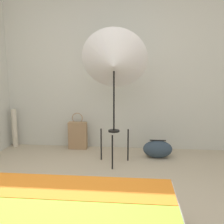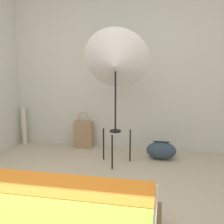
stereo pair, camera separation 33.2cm
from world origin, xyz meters
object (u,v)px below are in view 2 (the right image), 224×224
Objects in this scene: photo_umbrella at (115,63)px; duffel_bag at (161,151)px; tote_bag at (84,134)px; paper_roll at (24,126)px.

photo_umbrella reaches higher than duffel_bag.
photo_umbrella is 4.25× the size of duffel_bag.
paper_roll reaches higher than tote_bag.
duffel_bag is 0.67× the size of paper_roll.
photo_umbrella reaches higher than paper_roll.
photo_umbrella is 3.04× the size of tote_bag.
photo_umbrella reaches higher than tote_bag.
paper_roll reaches higher than duffel_bag.
photo_umbrella is at bearing -19.47° from paper_roll.
tote_bag is at bearing 166.62° from duffel_bag.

